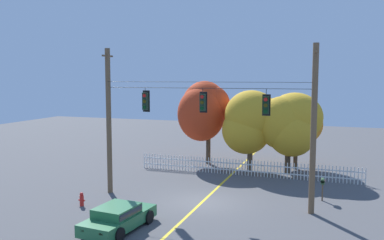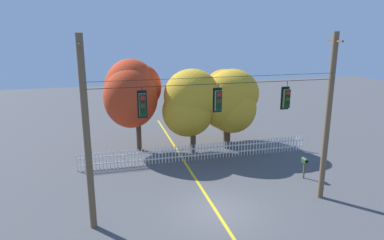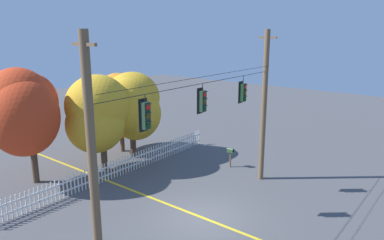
{
  "view_description": "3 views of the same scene",
  "coord_description": "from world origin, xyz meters",
  "px_view_note": "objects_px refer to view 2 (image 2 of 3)",
  "views": [
    {
      "loc": [
        6.8,
        -21.37,
        6.96
      ],
      "look_at": [
        -0.52,
        -0.27,
        4.63
      ],
      "focal_mm": 38.43,
      "sensor_mm": 36.0,
      "label": 1
    },
    {
      "loc": [
        -5.15,
        -15.26,
        8.95
      ],
      "look_at": [
        -1.2,
        0.12,
        4.73
      ],
      "focal_mm": 33.54,
      "sensor_mm": 36.0,
      "label": 2
    },
    {
      "loc": [
        -12.5,
        -9.3,
        8.64
      ],
      "look_at": [
        -0.85,
        -0.11,
        4.93
      ],
      "focal_mm": 34.04,
      "sensor_mm": 36.0,
      "label": 3
    }
  ],
  "objects_px": {
    "traffic_signal_northbound_primary": "(286,98)",
    "autumn_maple_mid": "(190,102)",
    "autumn_maple_near_fence": "(133,92)",
    "traffic_signal_northbound_secondary": "(218,100)",
    "autumn_maple_far_west": "(224,99)",
    "traffic_signal_westbound_side": "(142,105)",
    "autumn_oak_far_east": "(229,100)",
    "roadside_mailbox": "(305,162)"
  },
  "relations": [
    {
      "from": "traffic_signal_northbound_primary",
      "to": "roadside_mailbox",
      "type": "height_order",
      "value": "traffic_signal_northbound_primary"
    },
    {
      "from": "traffic_signal_northbound_primary",
      "to": "autumn_maple_mid",
      "type": "distance_m",
      "value": 9.25
    },
    {
      "from": "traffic_signal_northbound_secondary",
      "to": "autumn_maple_mid",
      "type": "xyz_separation_m",
      "value": [
        0.85,
        8.68,
        -1.91
      ]
    },
    {
      "from": "traffic_signal_northbound_primary",
      "to": "autumn_maple_near_fence",
      "type": "bearing_deg",
      "value": 123.06
    },
    {
      "from": "traffic_signal_northbound_primary",
      "to": "autumn_maple_mid",
      "type": "height_order",
      "value": "traffic_signal_northbound_primary"
    },
    {
      "from": "autumn_maple_near_fence",
      "to": "traffic_signal_northbound_primary",
      "type": "bearing_deg",
      "value": -56.94
    },
    {
      "from": "autumn_maple_near_fence",
      "to": "autumn_oak_far_east",
      "type": "bearing_deg",
      "value": -9.97
    },
    {
      "from": "traffic_signal_northbound_secondary",
      "to": "traffic_signal_northbound_primary",
      "type": "xyz_separation_m",
      "value": [
        3.45,
        -0.0,
        -0.08
      ]
    },
    {
      "from": "traffic_signal_northbound_primary",
      "to": "autumn_maple_far_west",
      "type": "bearing_deg",
      "value": 86.95
    },
    {
      "from": "autumn_maple_far_west",
      "to": "roadside_mailbox",
      "type": "distance_m",
      "value": 8.72
    },
    {
      "from": "traffic_signal_northbound_primary",
      "to": "autumn_maple_far_west",
      "type": "distance_m",
      "value": 10.74
    },
    {
      "from": "traffic_signal_westbound_side",
      "to": "autumn_maple_mid",
      "type": "relative_size",
      "value": 0.23
    },
    {
      "from": "traffic_signal_northbound_secondary",
      "to": "autumn_maple_mid",
      "type": "bearing_deg",
      "value": 84.44
    },
    {
      "from": "traffic_signal_westbound_side",
      "to": "roadside_mailbox",
      "type": "height_order",
      "value": "traffic_signal_westbound_side"
    },
    {
      "from": "autumn_maple_near_fence",
      "to": "autumn_maple_far_west",
      "type": "distance_m",
      "value": 7.11
    },
    {
      "from": "traffic_signal_westbound_side",
      "to": "autumn_maple_mid",
      "type": "xyz_separation_m",
      "value": [
        4.3,
        8.68,
        -1.9
      ]
    },
    {
      "from": "autumn_maple_far_west",
      "to": "roadside_mailbox",
      "type": "xyz_separation_m",
      "value": [
        2.33,
        -8.07,
        -2.33
      ]
    },
    {
      "from": "autumn_oak_far_east",
      "to": "autumn_maple_far_west",
      "type": "height_order",
      "value": "autumn_oak_far_east"
    },
    {
      "from": "autumn_maple_mid",
      "to": "autumn_oak_far_east",
      "type": "xyz_separation_m",
      "value": [
        2.98,
        0.05,
        -0.05
      ]
    },
    {
      "from": "traffic_signal_westbound_side",
      "to": "traffic_signal_northbound_secondary",
      "type": "distance_m",
      "value": 3.46
    },
    {
      "from": "traffic_signal_northbound_secondary",
      "to": "autumn_maple_mid",
      "type": "distance_m",
      "value": 8.93
    },
    {
      "from": "traffic_signal_northbound_secondary",
      "to": "autumn_maple_near_fence",
      "type": "relative_size",
      "value": 0.2
    },
    {
      "from": "traffic_signal_northbound_secondary",
      "to": "traffic_signal_northbound_primary",
      "type": "bearing_deg",
      "value": -0.0
    },
    {
      "from": "autumn_maple_mid",
      "to": "autumn_maple_near_fence",
      "type": "bearing_deg",
      "value": 162.06
    },
    {
      "from": "autumn_maple_mid",
      "to": "traffic_signal_northbound_primary",
      "type": "bearing_deg",
      "value": -73.29
    },
    {
      "from": "autumn_maple_near_fence",
      "to": "traffic_signal_westbound_side",
      "type": "bearing_deg",
      "value": -92.59
    },
    {
      "from": "autumn_maple_mid",
      "to": "autumn_maple_far_west",
      "type": "distance_m",
      "value": 3.67
    },
    {
      "from": "traffic_signal_northbound_primary",
      "to": "roadside_mailbox",
      "type": "xyz_separation_m",
      "value": [
        2.89,
        2.44,
        -4.48
      ]
    },
    {
      "from": "autumn_maple_mid",
      "to": "autumn_maple_far_west",
      "type": "height_order",
      "value": "autumn_maple_mid"
    },
    {
      "from": "autumn_maple_near_fence",
      "to": "autumn_oak_far_east",
      "type": "xyz_separation_m",
      "value": [
        6.83,
        -1.2,
        -0.7
      ]
    },
    {
      "from": "roadside_mailbox",
      "to": "traffic_signal_northbound_primary",
      "type": "bearing_deg",
      "value": -139.85
    },
    {
      "from": "autumn_maple_mid",
      "to": "roadside_mailbox",
      "type": "xyz_separation_m",
      "value": [
        5.49,
        -6.24,
        -2.65
      ]
    },
    {
      "from": "traffic_signal_northbound_primary",
      "to": "autumn_oak_far_east",
      "type": "relative_size",
      "value": 0.24
    },
    {
      "from": "traffic_signal_northbound_secondary",
      "to": "autumn_oak_far_east",
      "type": "distance_m",
      "value": 9.73
    },
    {
      "from": "traffic_signal_northbound_secondary",
      "to": "autumn_maple_far_west",
      "type": "relative_size",
      "value": 0.24
    },
    {
      "from": "traffic_signal_northbound_secondary",
      "to": "autumn_maple_far_west",
      "type": "distance_m",
      "value": 11.46
    },
    {
      "from": "traffic_signal_northbound_primary",
      "to": "autumn_maple_near_fence",
      "type": "distance_m",
      "value": 11.91
    },
    {
      "from": "autumn_maple_mid",
      "to": "autumn_oak_far_east",
      "type": "distance_m",
      "value": 2.98
    },
    {
      "from": "autumn_maple_near_fence",
      "to": "autumn_maple_far_west",
      "type": "xyz_separation_m",
      "value": [
        7.02,
        0.58,
        -0.96
      ]
    },
    {
      "from": "autumn_maple_mid",
      "to": "roadside_mailbox",
      "type": "relative_size",
      "value": 4.66
    },
    {
      "from": "autumn_oak_far_east",
      "to": "autumn_maple_near_fence",
      "type": "bearing_deg",
      "value": 170.03
    },
    {
      "from": "traffic_signal_westbound_side",
      "to": "roadside_mailbox",
      "type": "xyz_separation_m",
      "value": [
        9.8,
        2.44,
        -4.55
      ]
    }
  ]
}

